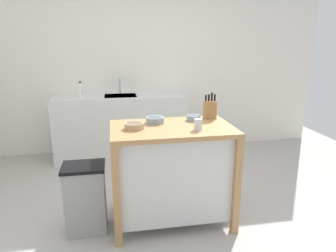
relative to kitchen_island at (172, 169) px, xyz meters
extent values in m
plane|color=#ADA8A0|center=(-0.04, -0.03, -0.52)|extent=(6.54, 6.54, 0.00)
cube|color=silver|center=(-0.04, 2.13, 0.78)|extent=(5.54, 0.10, 2.60)
cube|color=#AD7F4C|center=(0.00, 0.00, 0.39)|extent=(1.07, 0.66, 0.04)
cube|color=silver|center=(0.00, 0.00, -0.02)|extent=(0.97, 0.56, 0.78)
cube|color=#AD7F4C|center=(-0.51, -0.30, -0.07)|extent=(0.06, 0.06, 0.88)
cube|color=#AD7F4C|center=(0.51, -0.30, -0.07)|extent=(0.06, 0.06, 0.88)
cube|color=#AD7F4C|center=(-0.51, 0.30, -0.07)|extent=(0.06, 0.06, 0.88)
cube|color=#AD7F4C|center=(0.51, 0.30, -0.07)|extent=(0.06, 0.06, 0.88)
cube|color=#9E7042|center=(0.42, 0.23, 0.49)|extent=(0.11, 0.09, 0.17)
cylinder|color=black|center=(0.37, 0.23, 0.61)|extent=(0.02, 0.02, 0.06)
cylinder|color=black|center=(0.40, 0.23, 0.61)|extent=(0.02, 0.02, 0.07)
cylinder|color=black|center=(0.43, 0.23, 0.62)|extent=(0.02, 0.02, 0.08)
cylinder|color=black|center=(0.46, 0.23, 0.61)|extent=(0.02, 0.02, 0.06)
cylinder|color=gray|center=(0.24, 0.18, 0.43)|extent=(0.13, 0.13, 0.05)
cylinder|color=#49555B|center=(0.24, 0.18, 0.45)|extent=(0.11, 0.11, 0.01)
cylinder|color=gray|center=(-0.13, 0.15, 0.44)|extent=(0.17, 0.17, 0.06)
cylinder|color=#49555B|center=(-0.13, 0.15, 0.46)|extent=(0.14, 0.14, 0.01)
cylinder|color=tan|center=(-0.33, -0.01, 0.43)|extent=(0.17, 0.17, 0.05)
cylinder|color=brown|center=(-0.33, -0.01, 0.46)|extent=(0.14, 0.14, 0.01)
cylinder|color=silver|center=(0.20, -0.14, 0.46)|extent=(0.07, 0.07, 0.10)
cube|color=gray|center=(-0.78, -0.04, -0.22)|extent=(0.34, 0.26, 0.60)
cube|color=black|center=(-0.78, -0.04, 0.10)|extent=(0.36, 0.28, 0.03)
cube|color=silver|center=(-0.40, 1.78, -0.06)|extent=(1.85, 0.60, 0.91)
cube|color=silver|center=(-0.40, 1.76, 0.38)|extent=(0.44, 0.36, 0.03)
cylinder|color=#B7BCC1|center=(-0.40, 1.92, 0.51)|extent=(0.02, 0.02, 0.22)
cylinder|color=white|center=(-0.93, 1.71, 0.49)|extent=(0.05, 0.05, 0.19)
cylinder|color=black|center=(-0.93, 1.71, 0.60)|extent=(0.03, 0.03, 0.02)
camera|label=1|loc=(-0.50, -2.53, 1.13)|focal=32.65mm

